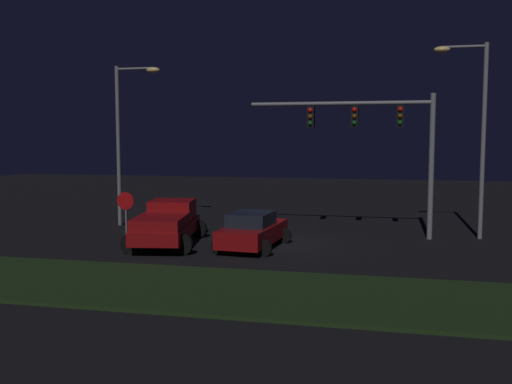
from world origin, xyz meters
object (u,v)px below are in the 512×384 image
Objects in this scene: traffic_signal_gantry at (376,130)px; street_lamp_left at (126,126)px; pickup_truck at (168,221)px; street_lamp_right at (474,118)px; car_sedan at (253,230)px; stop_sign at (126,208)px.

street_lamp_left is at bearing 176.49° from traffic_signal_gantry.
street_lamp_left reaches higher than pickup_truck.
traffic_signal_gantry is at bearing -171.35° from street_lamp_right.
street_lamp_right is at bearing 8.65° from traffic_signal_gantry.
stop_sign is (-5.55, -0.21, 0.82)m from car_sedan.
traffic_signal_gantry is at bearing 21.32° from stop_sign.
traffic_signal_gantry is at bearing -75.50° from pickup_truck.
traffic_signal_gantry is (8.53, 3.85, 3.90)m from pickup_truck.
pickup_truck is 0.68× the size of traffic_signal_gantry.
car_sedan is at bearing -141.50° from traffic_signal_gantry.
street_lamp_right is at bearing 17.80° from stop_sign.
pickup_truck is at bearing -49.06° from street_lamp_left.
car_sedan is 10.00m from street_lamp_left.
traffic_signal_gantry is (4.82, 3.83, 4.16)m from car_sedan.
traffic_signal_gantry reaches higher than stop_sign.
traffic_signal_gantry is 1.02× the size of street_lamp_left.
pickup_truck is 1.25× the size of car_sedan.
street_lamp_left is (-12.54, 0.77, 0.23)m from traffic_signal_gantry.
stop_sign is at bearing 97.06° from car_sedan.
pickup_truck is 1.93m from stop_sign.
pickup_truck is 2.54× the size of stop_sign.
traffic_signal_gantry reaches higher than car_sedan.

